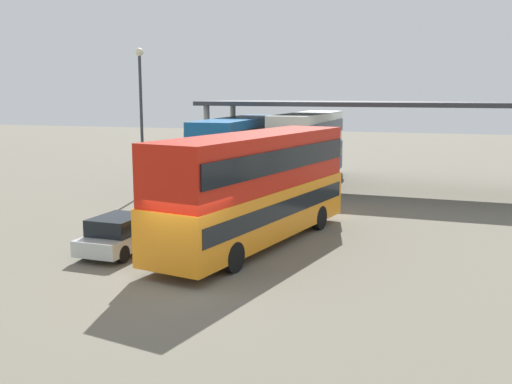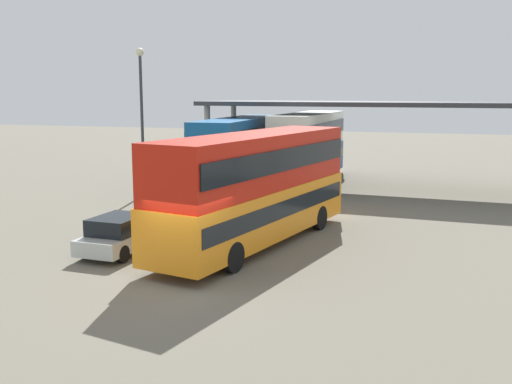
{
  "view_description": "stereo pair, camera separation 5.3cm",
  "coord_description": "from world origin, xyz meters",
  "px_view_note": "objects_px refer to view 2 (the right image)",
  "views": [
    {
      "loc": [
        7.25,
        -15.5,
        5.66
      ],
      "look_at": [
        0.67,
        4.98,
        2.0
      ],
      "focal_mm": 41.23,
      "sensor_mm": 36.0,
      "label": 1
    },
    {
      "loc": [
        7.3,
        -15.48,
        5.66
      ],
      "look_at": [
        0.67,
        4.98,
        2.0
      ],
      "focal_mm": 41.23,
      "sensor_mm": 36.0,
      "label": 2
    }
  ],
  "objects_px": {
    "parked_hatchback": "(121,234)",
    "double_decker_near_canopy": "(240,150)",
    "double_decker_main": "(256,184)",
    "lamppost_tall": "(142,104)",
    "double_decker_mid_row": "(309,145)"
  },
  "relations": [
    {
      "from": "double_decker_main",
      "to": "lamppost_tall",
      "type": "height_order",
      "value": "lamppost_tall"
    },
    {
      "from": "parked_hatchback",
      "to": "double_decker_near_canopy",
      "type": "distance_m",
      "value": 15.07
    },
    {
      "from": "double_decker_mid_row",
      "to": "double_decker_near_canopy",
      "type": "bearing_deg",
      "value": 134.76
    },
    {
      "from": "double_decker_near_canopy",
      "to": "double_decker_mid_row",
      "type": "xyz_separation_m",
      "value": [
        3.44,
        3.34,
        0.11
      ]
    },
    {
      "from": "parked_hatchback",
      "to": "double_decker_mid_row",
      "type": "distance_m",
      "value": 18.57
    },
    {
      "from": "double_decker_near_canopy",
      "to": "double_decker_main",
      "type": "bearing_deg",
      "value": -159.87
    },
    {
      "from": "double_decker_main",
      "to": "parked_hatchback",
      "type": "height_order",
      "value": "double_decker_main"
    },
    {
      "from": "double_decker_near_canopy",
      "to": "lamppost_tall",
      "type": "xyz_separation_m",
      "value": [
        -4.2,
        -4.06,
        2.74
      ]
    },
    {
      "from": "parked_hatchback",
      "to": "double_decker_near_canopy",
      "type": "relative_size",
      "value": 0.33
    },
    {
      "from": "double_decker_near_canopy",
      "to": "parked_hatchback",
      "type": "bearing_deg",
      "value": -178.94
    },
    {
      "from": "double_decker_main",
      "to": "parked_hatchback",
      "type": "relative_size",
      "value": 3.06
    },
    {
      "from": "double_decker_near_canopy",
      "to": "double_decker_mid_row",
      "type": "bearing_deg",
      "value": -47.9
    },
    {
      "from": "double_decker_main",
      "to": "double_decker_near_canopy",
      "type": "height_order",
      "value": "double_decker_main"
    },
    {
      "from": "double_decker_main",
      "to": "double_decker_mid_row",
      "type": "xyz_separation_m",
      "value": [
        -1.59,
        15.68,
        0.11
      ]
    },
    {
      "from": "double_decker_main",
      "to": "double_decker_near_canopy",
      "type": "distance_m",
      "value": 13.33
    }
  ]
}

